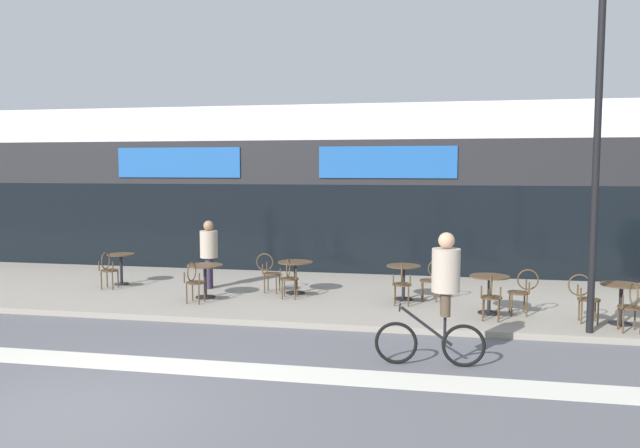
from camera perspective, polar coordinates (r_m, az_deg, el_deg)
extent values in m
plane|color=#5B5B60|center=(8.41, -21.96, -15.94)|extent=(120.00, 120.00, 0.00)
cube|color=gray|center=(14.76, -6.39, -6.25)|extent=(40.00, 5.50, 0.12)
cube|color=silver|center=(19.07, -2.18, 3.24)|extent=(40.00, 4.00, 4.67)
cube|color=black|center=(17.22, -3.66, -0.36)|extent=(38.80, 0.10, 2.40)
cube|color=#232326|center=(17.16, -3.68, 5.64)|extent=(39.20, 0.14, 1.20)
cube|color=#1E56A3|center=(18.07, -12.81, 5.50)|extent=(3.63, 0.08, 0.84)
cube|color=#1E56A3|center=(16.59, 6.14, 5.64)|extent=(3.63, 0.08, 0.84)
cube|color=silver|center=(10.06, -15.58, -12.22)|extent=(36.00, 0.70, 0.01)
cylinder|color=black|center=(16.12, -17.68, -5.24)|extent=(0.36, 0.36, 0.02)
cylinder|color=black|center=(16.06, -17.71, -4.00)|extent=(0.07, 0.07, 0.73)
cylinder|color=#4C3823|center=(16.01, -17.75, -2.66)|extent=(0.65, 0.65, 0.02)
cylinder|color=black|center=(14.07, -10.43, -6.58)|extent=(0.43, 0.43, 0.02)
cylinder|color=black|center=(14.00, -10.45, -5.22)|extent=(0.07, 0.07, 0.70)
cylinder|color=#4C3823|center=(13.94, -10.48, -3.75)|extent=(0.79, 0.79, 0.02)
cylinder|color=black|center=(14.30, -2.26, -6.30)|extent=(0.44, 0.44, 0.02)
cylinder|color=black|center=(14.24, -2.27, -4.96)|extent=(0.07, 0.07, 0.71)
cylinder|color=#4C3823|center=(14.18, -2.27, -3.51)|extent=(0.80, 0.80, 0.02)
cylinder|color=black|center=(13.75, 7.62, -6.81)|extent=(0.41, 0.41, 0.02)
cylinder|color=black|center=(13.68, 7.63, -5.37)|extent=(0.07, 0.07, 0.73)
cylinder|color=#4C3823|center=(13.62, 7.65, -3.82)|extent=(0.74, 0.74, 0.02)
cylinder|color=black|center=(12.81, 15.16, -7.85)|extent=(0.42, 0.42, 0.02)
cylinder|color=black|center=(12.73, 15.20, -6.31)|extent=(0.07, 0.07, 0.72)
cylinder|color=#4C3823|center=(12.66, 15.24, -4.65)|extent=(0.77, 0.77, 0.02)
cylinder|color=black|center=(12.80, 25.73, -8.19)|extent=(0.40, 0.40, 0.02)
cylinder|color=black|center=(12.73, 25.79, -6.67)|extent=(0.07, 0.07, 0.72)
cylinder|color=#4C3823|center=(12.66, 25.86, -5.02)|extent=(0.73, 0.73, 0.02)
cylinder|color=#4C3823|center=(15.58, -18.69, -4.05)|extent=(0.42, 0.42, 0.03)
cylinder|color=#4C3823|center=(15.80, -18.90, -4.75)|extent=(0.03, 0.03, 0.42)
cylinder|color=#4C3823|center=(15.68, -17.98, -4.80)|extent=(0.03, 0.03, 0.42)
cylinder|color=#4C3823|center=(15.55, -19.36, -4.92)|extent=(0.03, 0.03, 0.42)
cylinder|color=#4C3823|center=(15.43, -18.44, -4.97)|extent=(0.03, 0.03, 0.42)
torus|color=#4C3823|center=(15.39, -19.01, -3.18)|extent=(0.05, 0.41, 0.41)
cylinder|color=#4C3823|center=(15.49, -19.56, -3.65)|extent=(0.03, 0.03, 0.23)
cylinder|color=#4C3823|center=(15.33, -18.42, -3.70)|extent=(0.03, 0.03, 0.23)
cylinder|color=#4C3823|center=(13.49, -11.32, -5.27)|extent=(0.42, 0.42, 0.03)
cylinder|color=#4C3823|center=(13.71, -11.58, -6.06)|extent=(0.03, 0.03, 0.42)
cylinder|color=#4C3823|center=(13.60, -10.51, -6.14)|extent=(0.03, 0.03, 0.42)
cylinder|color=#4C3823|center=(13.47, -12.10, -6.28)|extent=(0.03, 0.03, 0.42)
cylinder|color=#4C3823|center=(13.35, -11.01, -6.36)|extent=(0.03, 0.03, 0.42)
torus|color=#4C3823|center=(13.29, -11.65, -4.28)|extent=(0.05, 0.41, 0.41)
cylinder|color=#4C3823|center=(13.39, -12.30, -4.81)|extent=(0.03, 0.03, 0.23)
cylinder|color=#4C3823|center=(13.24, -10.97, -4.90)|extent=(0.03, 0.03, 0.23)
cylinder|color=#4C3823|center=(13.70, -2.80, -5.02)|extent=(0.43, 0.43, 0.03)
cylinder|color=#4C3823|center=(13.90, -3.27, -5.81)|extent=(0.03, 0.03, 0.42)
cylinder|color=#4C3823|center=(13.85, -2.13, -5.84)|extent=(0.03, 0.03, 0.42)
cylinder|color=#4C3823|center=(13.63, -3.48, -6.03)|extent=(0.03, 0.03, 0.42)
cylinder|color=#4C3823|center=(13.58, -2.31, -6.07)|extent=(0.03, 0.03, 0.42)
torus|color=#4C3823|center=(13.49, -2.93, -4.04)|extent=(0.06, 0.41, 0.41)
cylinder|color=#4C3823|center=(13.54, -3.64, -4.59)|extent=(0.03, 0.03, 0.23)
cylinder|color=#4C3823|center=(13.48, -2.21, -4.63)|extent=(0.03, 0.03, 0.23)
cylinder|color=#4C3823|center=(14.36, -4.41, -4.55)|extent=(0.40, 0.40, 0.03)
cylinder|color=#4C3823|center=(14.49, -3.72, -5.36)|extent=(0.03, 0.03, 0.42)
cylinder|color=#4C3823|center=(14.23, -4.02, -5.56)|extent=(0.03, 0.03, 0.42)
cylinder|color=#4C3823|center=(14.57, -4.78, -5.31)|extent=(0.03, 0.03, 0.42)
cylinder|color=#4C3823|center=(14.31, -5.10, -5.51)|extent=(0.03, 0.03, 0.42)
torus|color=#4C3823|center=(14.37, -5.07, -3.49)|extent=(0.41, 0.03, 0.41)
cylinder|color=#4C3823|center=(14.55, -4.87, -3.92)|extent=(0.03, 0.03, 0.23)
cylinder|color=#4C3823|center=(14.23, -5.27, -4.13)|extent=(0.03, 0.03, 0.23)
cylinder|color=#4C3823|center=(13.13, 7.49, -5.50)|extent=(0.42, 0.42, 0.03)
cylinder|color=#4C3823|center=(13.31, 6.89, -6.33)|extent=(0.03, 0.03, 0.42)
cylinder|color=#4C3823|center=(13.31, 8.10, -6.35)|extent=(0.03, 0.03, 0.42)
cylinder|color=#4C3823|center=(13.04, 6.85, -6.58)|extent=(0.03, 0.03, 0.42)
cylinder|color=#4C3823|center=(13.03, 8.08, -6.60)|extent=(0.03, 0.03, 0.42)
torus|color=#4C3823|center=(12.92, 7.49, -4.50)|extent=(0.04, 0.41, 0.41)
cylinder|color=#4C3823|center=(12.94, 6.72, -5.07)|extent=(0.03, 0.03, 0.23)
cylinder|color=#4C3823|center=(12.94, 8.24, -5.10)|extent=(0.03, 0.03, 0.23)
cylinder|color=#4C3823|center=(13.65, 9.95, -5.13)|extent=(0.44, 0.44, 0.03)
cylinder|color=#4C3823|center=(13.54, 9.39, -6.17)|extent=(0.03, 0.03, 0.42)
cylinder|color=#4C3823|center=(13.82, 9.31, -5.94)|extent=(0.03, 0.03, 0.42)
cylinder|color=#4C3823|center=(13.57, 10.58, -6.17)|extent=(0.03, 0.03, 0.42)
cylinder|color=#4C3823|center=(13.84, 10.47, -5.94)|extent=(0.03, 0.03, 0.42)
torus|color=#4C3823|center=(13.62, 10.68, -4.04)|extent=(0.41, 0.07, 0.41)
cylinder|color=#4C3823|center=(13.47, 10.74, -4.72)|extent=(0.03, 0.03, 0.23)
cylinder|color=#4C3823|center=(13.81, 10.61, -4.48)|extent=(0.03, 0.03, 0.23)
cylinder|color=#4C3823|center=(12.18, 15.40, -6.48)|extent=(0.45, 0.45, 0.03)
cylinder|color=#4C3823|center=(12.37, 14.76, -7.35)|extent=(0.03, 0.03, 0.42)
cylinder|color=#4C3823|center=(12.36, 16.07, -7.40)|extent=(0.03, 0.03, 0.42)
cylinder|color=#4C3823|center=(12.10, 14.66, -7.63)|extent=(0.03, 0.03, 0.42)
cylinder|color=#4C3823|center=(12.08, 15.99, -7.68)|extent=(0.03, 0.03, 0.42)
torus|color=#4C3823|center=(11.96, 15.37, -5.41)|extent=(0.08, 0.41, 0.41)
cylinder|color=#4C3823|center=(12.00, 14.54, -6.02)|extent=(0.03, 0.03, 0.23)
cylinder|color=#4C3823|center=(11.98, 16.18, -6.08)|extent=(0.03, 0.03, 0.23)
cylinder|color=#4C3823|center=(12.77, 17.68, -6.01)|extent=(0.41, 0.41, 0.03)
cylinder|color=#4C3823|center=(12.66, 17.12, -7.13)|extent=(0.03, 0.03, 0.42)
cylinder|color=#4C3823|center=(12.93, 16.95, -6.87)|extent=(0.03, 0.03, 0.42)
cylinder|color=#4C3823|center=(12.70, 18.38, -7.12)|extent=(0.03, 0.03, 0.42)
cylinder|color=#4C3823|center=(12.97, 18.18, -6.86)|extent=(0.03, 0.03, 0.42)
torus|color=#4C3823|center=(12.75, 18.48, -4.85)|extent=(0.41, 0.04, 0.41)
cylinder|color=#4C3823|center=(12.61, 18.58, -5.58)|extent=(0.03, 0.03, 0.23)
cylinder|color=#4C3823|center=(12.94, 18.33, -5.31)|extent=(0.03, 0.03, 0.23)
cylinder|color=#4C3823|center=(12.19, 26.46, -6.84)|extent=(0.42, 0.42, 0.03)
cylinder|color=#4C3823|center=(12.33, 25.59, -7.74)|extent=(0.03, 0.03, 0.42)
cylinder|color=#4C3823|center=(12.41, 26.84, -7.71)|extent=(0.03, 0.03, 0.42)
cylinder|color=#4C3823|center=(12.07, 25.99, -8.03)|extent=(0.03, 0.03, 0.42)
torus|color=#4C3823|center=(11.98, 26.76, -5.77)|extent=(0.05, 0.41, 0.41)
cylinder|color=#4C3823|center=(11.96, 25.96, -6.42)|extent=(0.03, 0.03, 0.23)
cylinder|color=#4C3823|center=(12.58, 23.37, -6.36)|extent=(0.42, 0.42, 0.03)
cylinder|color=#4C3823|center=(12.79, 23.85, -7.22)|extent=(0.03, 0.03, 0.42)
cylinder|color=#4C3823|center=(12.52, 24.07, -7.49)|extent=(0.03, 0.03, 0.42)
cylinder|color=#4C3823|center=(12.74, 22.60, -7.22)|extent=(0.03, 0.03, 0.42)
cylinder|color=#4C3823|center=(12.47, 22.80, -7.49)|extent=(0.03, 0.03, 0.42)
torus|color=#4C3823|center=(12.51, 22.64, -5.17)|extent=(0.41, 0.05, 0.41)
cylinder|color=#4C3823|center=(12.70, 22.50, -5.64)|extent=(0.03, 0.03, 0.23)
cylinder|color=#4C3823|center=(12.36, 22.74, -5.93)|extent=(0.03, 0.03, 0.23)
cylinder|color=black|center=(11.60, 23.94, 5.24)|extent=(0.12, 0.12, 5.92)
torus|color=black|center=(9.70, 6.97, -10.73)|extent=(0.65, 0.08, 0.65)
torus|color=black|center=(9.73, 13.01, -10.78)|extent=(0.65, 0.08, 0.65)
cylinder|color=black|center=(9.63, 9.71, -9.19)|extent=(0.78, 0.08, 0.59)
cylinder|color=black|center=(9.65, 11.34, -9.48)|extent=(0.04, 0.04, 0.45)
cylinder|color=black|center=(9.57, 7.31, -7.56)|extent=(0.05, 0.48, 0.03)
cylinder|color=#4C3D2D|center=(9.48, 11.41, -7.24)|extent=(0.15, 0.15, 0.36)
cylinder|color=#4C3D2D|center=(9.64, 11.36, -7.03)|extent=(0.15, 0.15, 0.36)
cylinder|color=#B2A38E|center=(9.47, 11.44, -4.17)|extent=(0.44, 0.44, 0.65)
sphere|color=tan|center=(9.40, 11.49, -1.49)|extent=(0.24, 0.24, 0.24)
cylinder|color=#382D47|center=(14.98, -10.16, -4.47)|extent=(0.16, 0.16, 0.73)
cylinder|color=#382D47|center=(15.13, -10.02, -4.37)|extent=(0.16, 0.16, 0.73)
cylinder|color=#B2A38E|center=(14.96, -10.13, -1.83)|extent=(0.47, 0.47, 0.64)
sphere|color=#9E7051|center=(14.91, -10.16, -0.15)|extent=(0.24, 0.24, 0.24)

